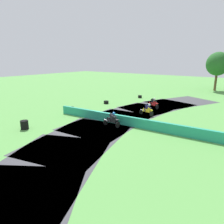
{
  "coord_description": "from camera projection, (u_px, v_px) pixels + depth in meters",
  "views": [
    {
      "loc": [
        12.02,
        -15.74,
        6.21
      ],
      "look_at": [
        0.03,
        0.58,
        0.9
      ],
      "focal_mm": 33.01,
      "sensor_mm": 36.0,
      "label": 1
    }
  ],
  "objects": [
    {
      "name": "motorcycle_trailing_black",
      "position": [
        113.0,
        120.0,
        19.16
      ],
      "size": [
        1.68,
        0.73,
        1.43
      ],
      "color": "black",
      "rests_on": "ground"
    },
    {
      "name": "tire_stack_mid_b",
      "position": [
        72.0,
        110.0,
        23.66
      ],
      "size": [
        0.58,
        0.58,
        0.8
      ],
      "color": "black",
      "rests_on": "ground"
    },
    {
      "name": "track_asphalt",
      "position": [
        123.0,
        124.0,
        19.87
      ],
      "size": [
        12.87,
        38.61,
        0.01
      ],
      "color": "#3D3D42",
      "rests_on": "ground"
    },
    {
      "name": "motorcycle_chase_yellow",
      "position": [
        148.0,
        110.0,
        22.87
      ],
      "size": [
        1.71,
        1.01,
        1.42
      ],
      "color": "black",
      "rests_on": "ground"
    },
    {
      "name": "traffic_cone",
      "position": [
        164.0,
        130.0,
        17.82
      ],
      "size": [
        0.28,
        0.28,
        0.44
      ],
      "primitive_type": "cone",
      "color": "orange",
      "rests_on": "ground"
    },
    {
      "name": "tree_far_left",
      "position": [
        218.0,
        64.0,
        39.29
      ],
      "size": [
        4.26,
        4.26,
        7.39
      ],
      "color": "brown",
      "rests_on": "ground"
    },
    {
      "name": "tire_stack_mid_a",
      "position": [
        106.0,
        102.0,
        28.93
      ],
      "size": [
        0.67,
        0.67,
        0.4
      ],
      "color": "black",
      "rests_on": "ground"
    },
    {
      "name": "ground_plane",
      "position": [
        108.0,
        122.0,
        20.73
      ],
      "size": [
        120.0,
        120.0,
        0.0
      ],
      "primitive_type": "plane",
      "color": "#569947"
    },
    {
      "name": "motorcycle_lead_red",
      "position": [
        153.0,
        103.0,
        26.09
      ],
      "size": [
        1.71,
        0.92,
        1.43
      ],
      "color": "black",
      "rests_on": "ground"
    },
    {
      "name": "safety_barrier",
      "position": [
        167.0,
        128.0,
        17.49
      ],
      "size": [
        24.27,
        1.88,
        0.9
      ],
      "primitive_type": "cube",
      "rotation": [
        0.0,
        0.0,
        -1.51
      ],
      "color": "#239375",
      "rests_on": "ground"
    },
    {
      "name": "tire_stack_far",
      "position": [
        24.0,
        125.0,
        18.5
      ],
      "size": [
        0.69,
        0.69,
        0.8
      ],
      "color": "black",
      "rests_on": "ground"
    },
    {
      "name": "tire_stack_near",
      "position": [
        140.0,
        97.0,
        33.18
      ],
      "size": [
        0.62,
        0.62,
        0.4
      ],
      "color": "black",
      "rests_on": "ground"
    }
  ]
}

